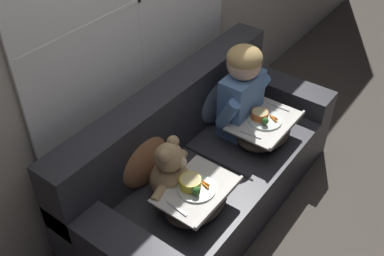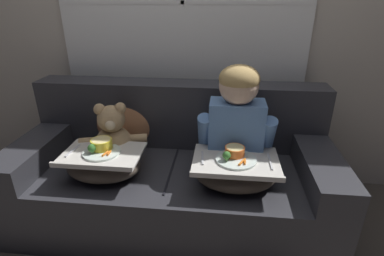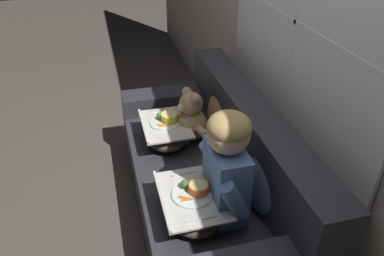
{
  "view_description": "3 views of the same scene",
  "coord_description": "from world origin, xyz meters",
  "px_view_note": "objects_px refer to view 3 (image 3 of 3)",
  "views": [
    {
      "loc": [
        -1.77,
        -1.17,
        2.4
      ],
      "look_at": [
        -0.12,
        0.06,
        0.72
      ],
      "focal_mm": 42.0,
      "sensor_mm": 36.0,
      "label": 1
    },
    {
      "loc": [
        0.3,
        -1.62,
        1.4
      ],
      "look_at": [
        0.11,
        0.07,
        0.64
      ],
      "focal_mm": 28.0,
      "sensor_mm": 36.0,
      "label": 2
    },
    {
      "loc": [
        1.86,
        -0.55,
        1.97
      ],
      "look_at": [
        -0.11,
        -0.04,
        0.67
      ],
      "focal_mm": 35.0,
      "sensor_mm": 36.0,
      "label": 3
    }
  ],
  "objects_px": {
    "throw_pillow_behind_child": "(262,178)",
    "throw_pillow_behind_teddy": "(220,112)",
    "lap_tray_child": "(192,205)",
    "teddy_bear": "(190,119)",
    "child_figure": "(227,161)",
    "couch": "(211,180)",
    "lap_tray_teddy": "(166,132)"
  },
  "relations": [
    {
      "from": "throw_pillow_behind_child",
      "to": "throw_pillow_behind_teddy",
      "type": "height_order",
      "value": "throw_pillow_behind_teddy"
    },
    {
      "from": "lap_tray_child",
      "to": "teddy_bear",
      "type": "bearing_deg",
      "value": 166.36
    },
    {
      "from": "child_figure",
      "to": "teddy_bear",
      "type": "distance_m",
      "value": 0.79
    },
    {
      "from": "couch",
      "to": "child_figure",
      "type": "height_order",
      "value": "child_figure"
    },
    {
      "from": "throw_pillow_behind_child",
      "to": "lap_tray_child",
      "type": "bearing_deg",
      "value": -90.06
    },
    {
      "from": "teddy_bear",
      "to": "lap_tray_child",
      "type": "relative_size",
      "value": 0.89
    },
    {
      "from": "throw_pillow_behind_teddy",
      "to": "throw_pillow_behind_child",
      "type": "bearing_deg",
      "value": 0.0
    },
    {
      "from": "throw_pillow_behind_child",
      "to": "teddy_bear",
      "type": "xyz_separation_m",
      "value": [
        -0.76,
        -0.22,
        -0.03
      ]
    },
    {
      "from": "couch",
      "to": "lap_tray_teddy",
      "type": "bearing_deg",
      "value": -148.56
    },
    {
      "from": "throw_pillow_behind_teddy",
      "to": "child_figure",
      "type": "height_order",
      "value": "child_figure"
    },
    {
      "from": "throw_pillow_behind_child",
      "to": "throw_pillow_behind_teddy",
      "type": "relative_size",
      "value": 0.99
    },
    {
      "from": "child_figure",
      "to": "lap_tray_teddy",
      "type": "relative_size",
      "value": 1.42
    },
    {
      "from": "teddy_bear",
      "to": "lap_tray_child",
      "type": "xyz_separation_m",
      "value": [
        0.76,
        -0.19,
        -0.08
      ]
    },
    {
      "from": "throw_pillow_behind_child",
      "to": "teddy_bear",
      "type": "distance_m",
      "value": 0.8
    },
    {
      "from": "throw_pillow_behind_child",
      "to": "teddy_bear",
      "type": "relative_size",
      "value": 1.0
    },
    {
      "from": "throw_pillow_behind_teddy",
      "to": "lap_tray_teddy",
      "type": "bearing_deg",
      "value": -90.11
    },
    {
      "from": "lap_tray_teddy",
      "to": "throw_pillow_behind_child",
      "type": "bearing_deg",
      "value": 28.04
    },
    {
      "from": "throw_pillow_behind_teddy",
      "to": "teddy_bear",
      "type": "relative_size",
      "value": 1.01
    },
    {
      "from": "couch",
      "to": "throw_pillow_behind_child",
      "type": "height_order",
      "value": "couch"
    },
    {
      "from": "throw_pillow_behind_child",
      "to": "teddy_bear",
      "type": "height_order",
      "value": "throw_pillow_behind_child"
    },
    {
      "from": "lap_tray_teddy",
      "to": "child_figure",
      "type": "bearing_deg",
      "value": 13.86
    },
    {
      "from": "couch",
      "to": "teddy_bear",
      "type": "xyz_separation_m",
      "value": [
        -0.38,
        -0.05,
        0.27
      ]
    },
    {
      "from": "child_figure",
      "to": "teddy_bear",
      "type": "relative_size",
      "value": 1.52
    },
    {
      "from": "couch",
      "to": "teddy_bear",
      "type": "distance_m",
      "value": 0.47
    },
    {
      "from": "teddy_bear",
      "to": "lap_tray_teddy",
      "type": "distance_m",
      "value": 0.2
    },
    {
      "from": "teddy_bear",
      "to": "lap_tray_teddy",
      "type": "xyz_separation_m",
      "value": [
        -0.0,
        -0.19,
        -0.08
      ]
    },
    {
      "from": "lap_tray_child",
      "to": "couch",
      "type": "bearing_deg",
      "value": 148.44
    },
    {
      "from": "throw_pillow_behind_child",
      "to": "child_figure",
      "type": "xyz_separation_m",
      "value": [
        -0.0,
        -0.22,
        0.16
      ]
    },
    {
      "from": "throw_pillow_behind_child",
      "to": "lap_tray_child",
      "type": "relative_size",
      "value": 0.89
    },
    {
      "from": "lap_tray_teddy",
      "to": "teddy_bear",
      "type": "bearing_deg",
      "value": 89.31
    },
    {
      "from": "lap_tray_child",
      "to": "lap_tray_teddy",
      "type": "bearing_deg",
      "value": 179.97
    },
    {
      "from": "throw_pillow_behind_teddy",
      "to": "lap_tray_teddy",
      "type": "height_order",
      "value": "throw_pillow_behind_teddy"
    }
  ]
}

